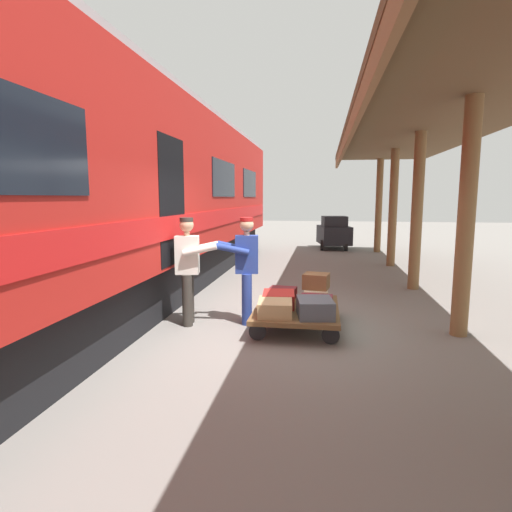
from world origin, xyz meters
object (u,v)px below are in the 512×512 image
at_px(suitcase_red_plastic, 279,299).
at_px(suitcase_cream_canvas, 316,295).
at_px(suitcase_maroon_trunk, 282,294).
at_px(suitcase_tan_vintage, 275,307).
at_px(suitcase_slate_roller, 315,308).
at_px(baggage_tug, 334,233).
at_px(luggage_cart, 297,310).
at_px(porter_in_overalls, 246,266).
at_px(porter_by_door, 189,267).
at_px(train_car, 85,194).
at_px(suitcase_burgundy_valise, 316,302).
at_px(suitcase_brown_leather, 316,281).

bearing_deg(suitcase_red_plastic, suitcase_cream_canvas, -139.68).
height_order(suitcase_cream_canvas, suitcase_maroon_trunk, suitcase_cream_canvas).
relative_size(suitcase_maroon_trunk, suitcase_tan_vintage, 0.85).
xyz_separation_m(suitcase_cream_canvas, suitcase_slate_roller, (0.00, 0.98, 0.03)).
bearing_deg(suitcase_red_plastic, baggage_tug, -96.10).
bearing_deg(suitcase_cream_canvas, suitcase_tan_vintage, 59.49).
bearing_deg(suitcase_red_plastic, suitcase_maroon_trunk, -90.00).
bearing_deg(luggage_cart, suitcase_slate_roller, 120.51).
height_order(suitcase_maroon_trunk, suitcase_tan_vintage, suitcase_tan_vintage).
xyz_separation_m(porter_in_overalls, porter_by_door, (0.87, 0.21, 0.00)).
distance_m(luggage_cart, baggage_tug, 10.30).
bearing_deg(suitcase_red_plastic, porter_by_door, 5.19).
bearing_deg(train_car, porter_by_door, 176.63).
relative_size(suitcase_slate_roller, suitcase_tan_vintage, 0.98).
distance_m(train_car, luggage_cart, 3.91).
xyz_separation_m(suitcase_cream_canvas, suitcase_tan_vintage, (0.58, 0.98, 0.01)).
height_order(suitcase_burgundy_valise, suitcase_maroon_trunk, same).
xyz_separation_m(suitcase_brown_leather, baggage_tug, (-0.53, -9.74, -0.01)).
distance_m(suitcase_slate_roller, porter_by_door, 2.08).
height_order(luggage_cart, suitcase_cream_canvas, suitcase_cream_canvas).
relative_size(suitcase_burgundy_valise, porter_by_door, 0.29).
relative_size(suitcase_cream_canvas, baggage_tug, 0.26).
height_order(porter_by_door, baggage_tug, porter_by_door).
bearing_deg(porter_in_overalls, train_car, 2.33).
relative_size(luggage_cart, porter_in_overalls, 1.04).
xyz_separation_m(suitcase_red_plastic, porter_in_overalls, (0.54, -0.08, 0.50)).
distance_m(suitcase_burgundy_valise, suitcase_brown_leather, 0.57).
height_order(suitcase_maroon_trunk, suitcase_brown_leather, suitcase_brown_leather).
bearing_deg(porter_by_door, suitcase_cream_canvas, -162.77).
height_order(suitcase_burgundy_valise, suitcase_slate_roller, suitcase_slate_roller).
relative_size(luggage_cart, suitcase_slate_roller, 3.00).
relative_size(suitcase_burgundy_valise, suitcase_slate_roller, 0.83).
xyz_separation_m(luggage_cart, suitcase_tan_vintage, (0.29, 0.49, 0.15)).
relative_size(suitcase_tan_vintage, suitcase_red_plastic, 1.07).
height_order(train_car, porter_in_overalls, train_car).
distance_m(suitcase_cream_canvas, suitcase_red_plastic, 0.76).
height_order(suitcase_tan_vintage, suitcase_brown_leather, suitcase_brown_leather).
bearing_deg(porter_by_door, luggage_cart, -175.68).
xyz_separation_m(suitcase_tan_vintage, suitcase_brown_leather, (-0.57, -1.01, 0.21)).
height_order(train_car, suitcase_brown_leather, train_car).
height_order(train_car, luggage_cart, train_car).
distance_m(suitcase_maroon_trunk, baggage_tug, 9.84).
relative_size(suitcase_cream_canvas, suitcase_red_plastic, 0.86).
xyz_separation_m(train_car, luggage_cart, (-3.47, -0.02, -1.79)).
relative_size(suitcase_tan_vintage, porter_by_door, 0.36).
bearing_deg(suitcase_brown_leather, baggage_tug, -93.09).
distance_m(suitcase_brown_leather, porter_in_overalls, 1.23).
relative_size(train_car, porter_by_door, 11.81).
height_order(suitcase_cream_canvas, suitcase_tan_vintage, suitcase_tan_vintage).
bearing_deg(suitcase_red_plastic, suitcase_burgundy_valise, 180.00).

